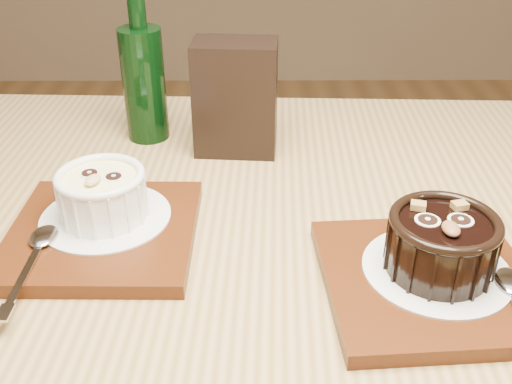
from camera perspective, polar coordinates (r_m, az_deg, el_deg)
table at (r=0.63m, az=-0.43°, el=-12.57°), size 1.23×0.85×0.75m
tray_left at (r=0.61m, az=-14.35°, el=-3.82°), size 0.18×0.18×0.01m
doily_left at (r=0.62m, az=-14.11°, el=-2.28°), size 0.13×0.13×0.00m
ramekin_white at (r=0.61m, az=-14.45°, el=-0.07°), size 0.09×0.09×0.05m
spoon_left at (r=0.58m, az=-20.56°, el=-5.94°), size 0.03×0.13×0.01m
tray_right at (r=0.55m, az=16.02°, el=-8.15°), size 0.19×0.19×0.01m
doily_right at (r=0.56m, az=16.80°, el=-7.07°), size 0.13×0.13×0.00m
ramekin_dark at (r=0.54m, az=17.28°, el=-4.52°), size 0.09×0.09×0.06m
condiment_stand at (r=0.74m, az=-1.97°, el=8.93°), size 0.10×0.07×0.14m
green_bottle at (r=0.78m, az=-10.64°, el=10.45°), size 0.05×0.05×0.20m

